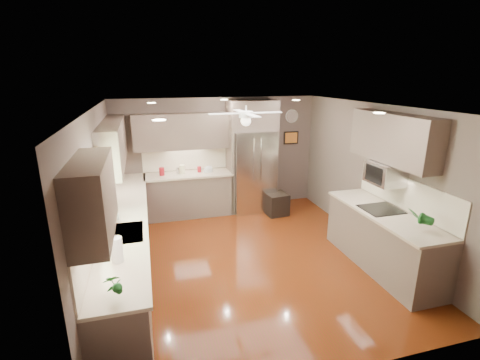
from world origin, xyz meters
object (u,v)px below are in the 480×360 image
potted_plant_left (112,284)px  stool (276,204)px  refrigerator (252,158)px  microwave (385,173)px  canister_b (178,170)px  canister_c (182,170)px  paper_towel (117,250)px  canister_a (162,172)px  bowl (208,171)px  canister_d (199,169)px  soap_bottle (114,215)px  potted_plant_right (420,217)px

potted_plant_left → stool: 4.86m
refrigerator → microwave: (1.33, -2.71, 0.29)m
canister_b → stool: canister_b is taller
canister_b → canister_c: (0.08, -0.03, 0.02)m
refrigerator → paper_towel: (-2.66, -3.43, -0.11)m
microwave → potted_plant_left: bearing=-160.5°
stool → microwave: bearing=-68.2°
canister_a → stool: size_ratio=0.34×
paper_towel → bowl: bearing=64.1°
canister_a → refrigerator: size_ratio=0.07×
canister_b → stool: bearing=-14.9°
canister_d → soap_bottle: (-1.59, -2.35, 0.05)m
canister_a → canister_b: (0.34, 0.05, -0.01)m
potted_plant_left → stool: size_ratio=0.59×
potted_plant_right → paper_towel: potted_plant_right is taller
paper_towel → soap_bottle: bearing=95.1°
potted_plant_left → refrigerator: size_ratio=0.12×
canister_b → canister_d: size_ratio=1.01×
microwave → potted_plant_right: bearing=-96.4°
canister_d → potted_plant_right: bearing=-57.1°
stool → canister_b: bearing=165.1°
canister_c → bowl: bearing=-5.1°
potted_plant_left → bowl: 4.45m
potted_plant_right → bowl: size_ratio=1.58×
refrigerator → soap_bottle: bearing=-140.7°
canister_a → stool: 2.56m
microwave → canister_a: bearing=140.2°
canister_b → canister_d: (0.45, -0.00, -0.01)m
canister_b → microwave: bearing=-43.5°
canister_c → microwave: microwave is taller
potted_plant_right → microwave: microwave is taller
bowl → refrigerator: size_ratio=0.09×
soap_bottle → paper_towel: size_ratio=0.64×
canister_d → bowl: canister_d is taller
canister_c → paper_towel: bearing=-107.7°
canister_a → potted_plant_left: potted_plant_left is taller
canister_d → stool: (1.60, -0.54, -0.76)m
potted_plant_left → paper_towel: (-0.00, 0.70, -0.01)m
canister_c → stool: size_ratio=0.39×
canister_c → paper_towel: (-1.11, -3.48, 0.05)m
canister_d → microwave: (2.50, -2.80, 0.48)m
potted_plant_right → canister_a: bearing=131.1°
canister_c → stool: canister_c is taller
bowl → paper_towel: bearing=-115.9°
soap_bottle → potted_plant_right: (3.98, -1.36, 0.08)m
bowl → microwave: 3.60m
canister_a → potted_plant_right: 4.86m
microwave → stool: bearing=111.8°
canister_d → bowl: (0.19, -0.08, -0.03)m
potted_plant_right → stool: bearing=104.2°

